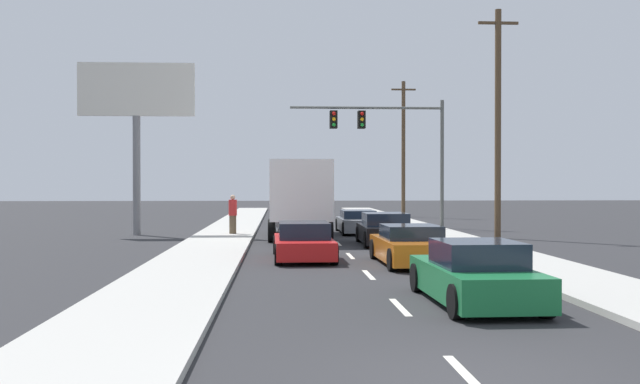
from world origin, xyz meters
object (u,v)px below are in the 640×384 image
object	(u,v)px
box_truck	(299,194)
roadside_billboard	(136,107)
traffic_signal_mast	(380,131)
utility_pole_mid	(498,121)
car_gray	(358,222)
pedestrian_near_corner	(233,214)
car_red	(303,242)
car_green	(475,275)
utility_pole_far	(403,147)
car_black	(385,230)
car_orange	(411,246)

from	to	relation	value
box_truck	roadside_billboard	bearing A→B (deg)	163.09
traffic_signal_mast	utility_pole_mid	xyz separation A→B (m)	(4.28, -7.18, -0.05)
car_gray	traffic_signal_mast	world-z (taller)	traffic_signal_mast
utility_pole_mid	pedestrian_near_corner	bearing A→B (deg)	172.15
car_red	car_green	bearing A→B (deg)	-69.99
utility_pole_mid	pedestrian_near_corner	size ratio (longest dim) A/B	5.70
roadside_billboard	traffic_signal_mast	bearing A→B (deg)	19.04
box_truck	utility_pole_mid	world-z (taller)	utility_pole_mid
box_truck	utility_pole_far	bearing A→B (deg)	67.83
car_gray	utility_pole_mid	bearing A→B (deg)	-31.86
car_green	utility_pole_mid	bearing A→B (deg)	71.45
pedestrian_near_corner	box_truck	bearing A→B (deg)	-18.24
utility_pole_far	car_green	bearing A→B (deg)	-97.70
car_red	car_black	xyz separation A→B (m)	(3.42, 5.26, 0.04)
utility_pole_mid	utility_pole_far	xyz separation A→B (m)	(-0.63, 20.84, -0.11)
car_red	car_orange	size ratio (longest dim) A/B	1.03
car_gray	roadside_billboard	bearing A→B (deg)	-176.33
car_gray	car_orange	world-z (taller)	car_orange
utility_pole_far	roadside_billboard	bearing A→B (deg)	-131.60
roadside_billboard	car_red	bearing A→B (deg)	-56.44
box_truck	roadside_billboard	world-z (taller)	roadside_billboard
car_green	traffic_signal_mast	size ratio (longest dim) A/B	0.53
utility_pole_far	pedestrian_near_corner	world-z (taller)	utility_pole_far
traffic_signal_mast	roadside_billboard	world-z (taller)	roadside_billboard
utility_pole_far	traffic_signal_mast	bearing A→B (deg)	-104.99
box_truck	pedestrian_near_corner	world-z (taller)	box_truck
traffic_signal_mast	utility_pole_far	distance (m)	14.14
box_truck	car_orange	bearing A→B (deg)	-73.87
car_black	car_orange	xyz separation A→B (m)	(-0.23, -6.92, -0.04)
box_truck	car_red	size ratio (longest dim) A/B	2.00
car_green	roadside_billboard	size ratio (longest dim) A/B	0.54
box_truck	car_orange	distance (m)	11.24
box_truck	car_orange	world-z (taller)	box_truck
car_gray	pedestrian_near_corner	size ratio (longest dim) A/B	2.61
car_green	utility_pole_far	world-z (taller)	utility_pole_far
car_red	pedestrian_near_corner	bearing A→B (deg)	106.21
utility_pole_mid	roadside_billboard	world-z (taller)	utility_pole_mid
box_truck	traffic_signal_mast	bearing A→B (deg)	55.02
car_red	car_black	bearing A→B (deg)	57.01
utility_pole_mid	car_red	bearing A→B (deg)	-136.77
car_black	car_orange	size ratio (longest dim) A/B	0.97
car_black	traffic_signal_mast	xyz separation A→B (m)	(1.25, 10.33, 4.69)
box_truck	pedestrian_near_corner	size ratio (longest dim) A/B	5.08
utility_pole_mid	roadside_billboard	size ratio (longest dim) A/B	1.25
car_red	box_truck	bearing A→B (deg)	89.42
utility_pole_mid	box_truck	bearing A→B (deg)	175.84
utility_pole_far	roadside_billboard	size ratio (longest dim) A/B	1.22
roadside_billboard	car_orange	bearing A→B (deg)	-50.51
car_gray	utility_pole_far	size ratio (longest dim) A/B	0.47
car_red	roadside_billboard	world-z (taller)	roadside_billboard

